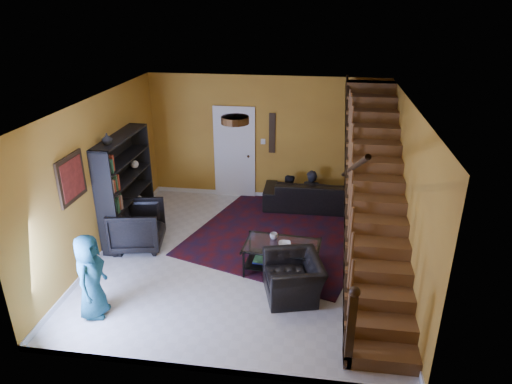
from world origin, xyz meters
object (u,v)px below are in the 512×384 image
armchair_left (138,226)px  coffee_table (282,255)px  armchair_right (293,277)px  sofa (315,194)px  bookshelf (126,188)px

armchair_left → coffee_table: armchair_left is taller
armchair_right → sofa: bearing=160.2°
armchair_left → armchair_right: 3.15m
armchair_right → coffee_table: bearing=-176.0°
bookshelf → armchair_right: 3.72m
bookshelf → sofa: size_ratio=0.90×
coffee_table → armchair_right: bearing=-70.6°
sofa → armchair_right: (-0.25, -3.25, -0.01)m
bookshelf → sofa: (3.56, 1.70, -0.64)m
bookshelf → armchair_right: size_ratio=2.08×
armchair_right → bookshelf: bearing=-130.5°
bookshelf → armchair_left: size_ratio=2.15×
armchair_right → coffee_table: (-0.24, 0.68, -0.03)m
bookshelf → sofa: bearing=25.5°
sofa → armchair_left: size_ratio=2.39×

